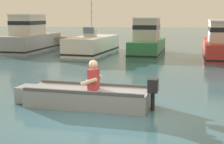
# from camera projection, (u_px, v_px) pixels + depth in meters

# --- Properties ---
(ground_plane) EXTENTS (120.00, 120.00, 0.00)m
(ground_plane) POSITION_uv_depth(u_px,v_px,m) (104.00, 119.00, 7.30)
(ground_plane) COLOR #386070
(wooden_dock) EXTENTS (11.59, 1.64, 1.30)m
(wooden_dock) POSITION_uv_depth(u_px,v_px,m) (19.00, 38.00, 24.16)
(wooden_dock) COLOR brown
(wooden_dock) RESTS_ON ground
(rowboat_with_person) EXTENTS (3.73, 1.39, 1.19)m
(rowboat_with_person) POSITION_uv_depth(u_px,v_px,m) (85.00, 96.00, 8.37)
(rowboat_with_person) COLOR gray
(rowboat_with_person) RESTS_ON ground
(moored_boat_grey) EXTENTS (2.20, 5.78, 2.39)m
(moored_boat_grey) POSITION_uv_depth(u_px,v_px,m) (31.00, 37.00, 21.44)
(moored_boat_grey) COLOR gray
(moored_boat_grey) RESTS_ON ground
(moored_boat_white) EXTENTS (2.61, 5.37, 4.86)m
(moored_boat_white) POSITION_uv_depth(u_px,v_px,m) (92.00, 45.00, 19.95)
(moored_boat_white) COLOR white
(moored_boat_white) RESTS_ON ground
(moored_boat_green) EXTENTS (2.12, 4.72, 2.19)m
(moored_boat_green) POSITION_uv_depth(u_px,v_px,m) (147.00, 41.00, 19.24)
(moored_boat_green) COLOR #287042
(moored_boat_green) RESTS_ON ground
(moored_boat_red) EXTENTS (2.38, 6.45, 2.06)m
(moored_boat_red) POSITION_uv_depth(u_px,v_px,m) (221.00, 43.00, 18.21)
(moored_boat_red) COLOR #B72D28
(moored_boat_red) RESTS_ON ground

